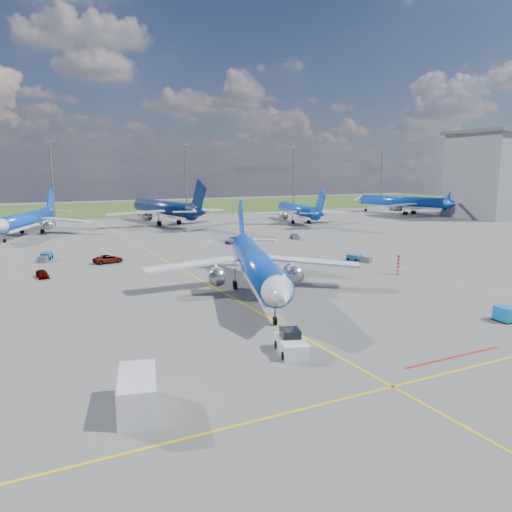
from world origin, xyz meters
name	(u,v)px	position (x,y,z in m)	size (l,w,h in m)	color
ground	(259,312)	(0.00, 0.00, 0.00)	(400.00, 400.00, 0.00)	#545452
grass_strip	(74,210)	(0.00, 150.00, 0.00)	(400.00, 80.00, 0.01)	#2D4719
taxiway_lines	(177,266)	(0.17, 27.70, 0.01)	(60.25, 160.00, 0.02)	yellow
floodlight_masts	(123,176)	(10.00, 110.00, 12.56)	(202.20, 0.50, 22.70)	slate
warning_post	(398,264)	(26.00, 8.00, 1.50)	(0.50, 0.50, 3.00)	red
bg_jet_nnw	(28,235)	(-18.34, 78.75, 0.00)	(28.20, 37.01, 9.69)	blue
bg_jet_n	(164,224)	(15.58, 86.67, 0.00)	(35.08, 46.04, 12.06)	#081D45
bg_jet_ne	(298,223)	(50.02, 74.09, 0.00)	(28.35, 37.20, 9.74)	blue
bg_jet_ene	(402,214)	(95.26, 82.08, 0.00)	(32.19, 42.25, 11.07)	blue
main_airliner	(256,293)	(3.49, 7.45, 0.00)	(28.62, 37.57, 9.84)	blue
pushback_tug	(291,344)	(-2.88, -11.42, 0.74)	(3.04, 5.50, 1.83)	silver
uld_container	(505,314)	(19.97, -13.40, 0.71)	(1.41, 1.76, 1.41)	blue
service_van	(138,393)	(-16.21, -15.58, 1.12)	(2.25, 5.11, 2.25)	silver
service_car_a	(42,274)	(-18.72, 28.02, 0.57)	(1.33, 3.32, 1.13)	#999999
service_car_b	(108,259)	(-8.67, 35.19, 0.65)	(2.15, 4.66, 1.29)	#999999
service_car_c	(232,240)	(17.45, 46.17, 0.60)	(1.69, 4.15, 1.20)	#999999
baggage_tug_w	(358,258)	(27.54, 18.83, 0.44)	(2.53, 4.31, 0.94)	#185D95
baggage_tug_c	(45,257)	(-17.33, 42.37, 0.51)	(2.63, 5.04, 1.09)	navy
baggage_tug_e	(295,237)	(32.09, 45.96, 0.44)	(2.45, 4.36, 0.95)	navy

